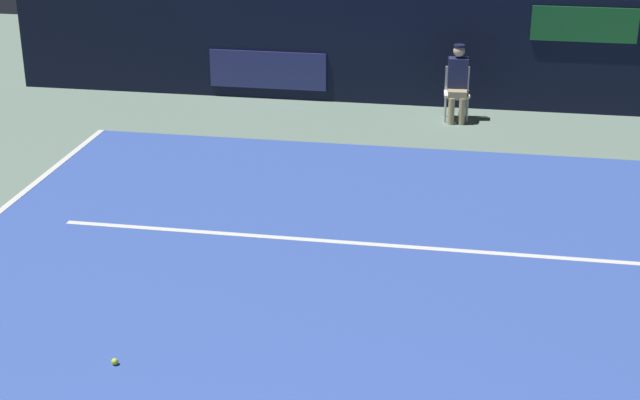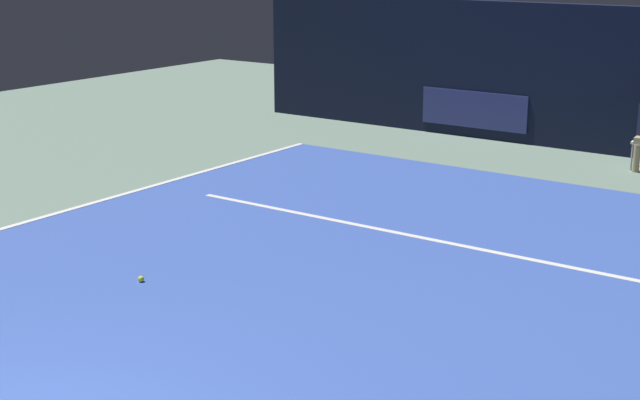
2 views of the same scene
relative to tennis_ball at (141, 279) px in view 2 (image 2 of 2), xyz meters
The scene contains 6 objects.
ground_plane 2.32m from the tennis_ball, 30.20° to the left, with size 29.96×29.96×0.00m, color slate.
court_surface 2.32m from the tennis_ball, 30.20° to the left, with size 10.00×11.68×0.01m, color #3856B2.
line_sideline_right 3.17m from the tennis_ball, 158.40° to the left, with size 0.10×11.68×0.01m, color white.
line_service 3.79m from the tennis_ball, 58.03° to the left, with size 7.80×0.10×0.01m, color white.
back_wall 9.86m from the tennis_ball, 78.20° to the left, with size 14.96×0.33×2.60m.
tennis_ball is the anchor object (origin of this frame).
Camera 2 is at (5.34, -3.25, 3.67)m, focal length 53.11 mm.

